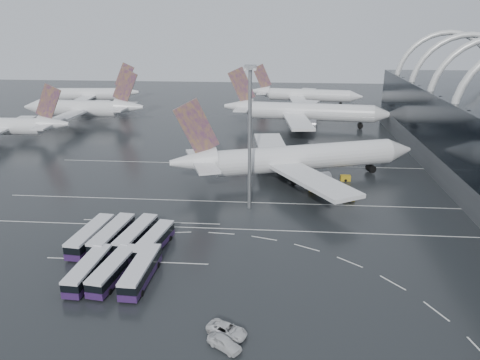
# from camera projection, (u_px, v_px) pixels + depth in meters

# --- Properties ---
(ground) EXTENTS (420.00, 420.00, 0.00)m
(ground) POSITION_uv_depth(u_px,v_px,m) (270.00, 226.00, 92.59)
(ground) COLOR black
(ground) RESTS_ON ground
(lane_marking_near) EXTENTS (120.00, 0.25, 0.01)m
(lane_marking_near) POSITION_uv_depth(u_px,v_px,m) (270.00, 230.00, 90.71)
(lane_marking_near) COLOR silver
(lane_marking_near) RESTS_ON ground
(lane_marking_mid) EXTENTS (120.00, 0.25, 0.01)m
(lane_marking_mid) POSITION_uv_depth(u_px,v_px,m) (271.00, 203.00, 103.87)
(lane_marking_mid) COLOR silver
(lane_marking_mid) RESTS_ON ground
(lane_marking_far) EXTENTS (120.00, 0.25, 0.01)m
(lane_marking_far) POSITION_uv_depth(u_px,v_px,m) (273.00, 165.00, 130.18)
(lane_marking_far) COLOR silver
(lane_marking_far) RESTS_ON ground
(bus_bay_line_south) EXTENTS (28.00, 0.25, 0.01)m
(bus_bay_line_south) POSITION_uv_depth(u_px,v_px,m) (127.00, 261.00, 79.37)
(bus_bay_line_south) COLOR silver
(bus_bay_line_south) RESTS_ON ground
(bus_bay_line_north) EXTENTS (28.00, 0.25, 0.01)m
(bus_bay_line_north) POSITION_uv_depth(u_px,v_px,m) (151.00, 222.00, 94.41)
(bus_bay_line_north) COLOR silver
(bus_bay_line_north) RESTS_ON ground
(airliner_main) EXTENTS (62.41, 54.12, 21.72)m
(airliner_main) POSITION_uv_depth(u_px,v_px,m) (293.00, 159.00, 116.94)
(airliner_main) COLOR white
(airliner_main) RESTS_ON ground
(airliner_gate_b) EXTENTS (62.22, 55.66, 21.59)m
(airliner_gate_b) POSITION_uv_depth(u_px,v_px,m) (303.00, 112.00, 173.72)
(airliner_gate_b) COLOR white
(airliner_gate_b) RESTS_ON ground
(airliner_gate_c) EXTENTS (51.77, 47.35, 18.44)m
(airliner_gate_c) POSITION_uv_depth(u_px,v_px,m) (303.00, 95.00, 215.23)
(airliner_gate_c) COLOR white
(airliner_gate_c) RESTS_ON ground
(jet_remote_west) EXTENTS (43.56, 35.05, 19.02)m
(jet_remote_west) POSITION_uv_depth(u_px,v_px,m) (7.00, 126.00, 153.70)
(jet_remote_west) COLOR white
(jet_remote_west) RESTS_ON ground
(jet_remote_mid) EXTENTS (48.41, 38.98, 21.12)m
(jet_remote_mid) POSITION_uv_depth(u_px,v_px,m) (85.00, 109.00, 180.19)
(jet_remote_mid) COLOR white
(jet_remote_mid) RESTS_ON ground
(jet_remote_far) EXTENTS (44.56, 35.92, 19.40)m
(jet_remote_far) POSITION_uv_depth(u_px,v_px,m) (93.00, 94.00, 215.19)
(jet_remote_far) COLOR white
(jet_remote_far) RESTS_ON ground
(bus_row_near_a) EXTENTS (4.46, 13.78, 3.33)m
(bus_row_near_a) POSITION_uv_depth(u_px,v_px,m) (91.00, 236.00, 84.23)
(bus_row_near_a) COLOR #331644
(bus_row_near_a) RESTS_ON ground
(bus_row_near_b) EXTENTS (4.64, 13.80, 3.33)m
(bus_row_near_b) POSITION_uv_depth(u_px,v_px,m) (112.00, 235.00, 84.51)
(bus_row_near_b) COLOR #331644
(bus_row_near_b) RESTS_ON ground
(bus_row_near_c) EXTENTS (4.91, 13.38, 3.22)m
(bus_row_near_c) POSITION_uv_depth(u_px,v_px,m) (136.00, 235.00, 84.72)
(bus_row_near_c) COLOR #331644
(bus_row_near_c) RESTS_ON ground
(bus_row_near_d) EXTENTS (4.85, 12.94, 3.11)m
(bus_row_near_d) POSITION_uv_depth(u_px,v_px,m) (154.00, 241.00, 82.54)
(bus_row_near_d) COLOR #331644
(bus_row_near_d) RESTS_ON ground
(bus_row_far_a) EXTENTS (3.61, 12.68, 3.09)m
(bus_row_far_a) POSITION_uv_depth(u_px,v_px,m) (88.00, 270.00, 73.33)
(bus_row_far_a) COLOR #331644
(bus_row_far_a) RESTS_ON ground
(bus_row_far_b) EXTENTS (4.53, 12.96, 3.12)m
(bus_row_far_b) POSITION_uv_depth(u_px,v_px,m) (113.00, 270.00, 73.26)
(bus_row_far_b) COLOR #331644
(bus_row_far_b) RESTS_ON ground
(bus_row_far_c) EXTENTS (3.54, 13.19, 3.22)m
(bus_row_far_c) POSITION_uv_depth(u_px,v_px,m) (141.00, 271.00, 72.86)
(bus_row_far_c) COLOR #331644
(bus_row_far_c) RESTS_ON ground
(van_curve_a) EXTENTS (6.01, 4.64, 1.52)m
(van_curve_a) POSITION_uv_depth(u_px,v_px,m) (227.00, 330.00, 60.79)
(van_curve_a) COLOR silver
(van_curve_a) RESTS_ON ground
(van_curve_b) EXTENTS (4.98, 4.27, 1.61)m
(van_curve_b) POSITION_uv_depth(u_px,v_px,m) (224.00, 343.00, 58.30)
(van_curve_b) COLOR silver
(van_curve_b) RESTS_ON ground
(floodlight_mast) EXTENTS (2.32, 2.32, 30.22)m
(floodlight_mast) POSITION_uv_depth(u_px,v_px,m) (250.00, 122.00, 94.96)
(floodlight_mast) COLOR gray
(floodlight_mast) RESTS_ON ground
(gse_cart_belly_a) EXTENTS (2.25, 1.33, 1.23)m
(gse_cart_belly_a) POSITION_uv_depth(u_px,v_px,m) (349.00, 198.00, 105.25)
(gse_cart_belly_a) COLOR #B99518
(gse_cart_belly_a) RESTS_ON ground
(gse_cart_belly_c) EXTENTS (2.04, 1.21, 1.11)m
(gse_cart_belly_c) POSITION_uv_depth(u_px,v_px,m) (313.00, 189.00, 110.75)
(gse_cart_belly_c) COLOR #B99518
(gse_cart_belly_c) RESTS_ON ground
(gse_cart_belly_e) EXTENTS (2.49, 1.47, 1.36)m
(gse_cart_belly_e) POSITION_uv_depth(u_px,v_px,m) (345.00, 178.00, 117.76)
(gse_cart_belly_e) COLOR #B99518
(gse_cart_belly_e) RESTS_ON ground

